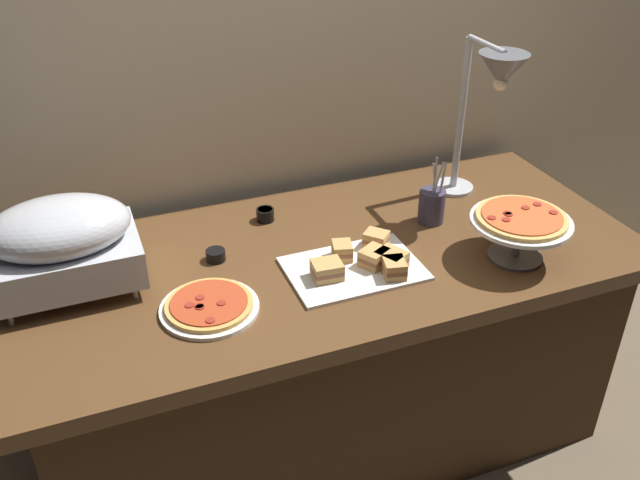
{
  "coord_description": "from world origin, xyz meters",
  "views": [
    {
      "loc": [
        -0.65,
        -1.59,
        1.86
      ],
      "look_at": [
        -0.03,
        0.0,
        0.81
      ],
      "focal_mm": 38.23,
      "sensor_mm": 36.0,
      "label": 1
    }
  ],
  "objects_px": {
    "utensil_holder": "(432,205)",
    "heat_lamp": "(493,86)",
    "pizza_plate_front": "(209,306)",
    "chafing_dish": "(62,242)",
    "pizza_plate_center": "(521,223)",
    "serving_spatula": "(542,221)",
    "sandwich_platter": "(361,263)",
    "sauce_cup_near": "(216,255)",
    "sauce_cup_far": "(265,214)"
  },
  "relations": [
    {
      "from": "chafing_dish",
      "to": "sauce_cup_near",
      "type": "relative_size",
      "value": 6.85
    },
    {
      "from": "pizza_plate_front",
      "to": "pizza_plate_center",
      "type": "bearing_deg",
      "value": -4.98
    },
    {
      "from": "chafing_dish",
      "to": "sauce_cup_far",
      "type": "xyz_separation_m",
      "value": [
        0.61,
        0.17,
        -0.13
      ]
    },
    {
      "from": "pizza_plate_center",
      "to": "sandwich_platter",
      "type": "xyz_separation_m",
      "value": [
        -0.45,
        0.11,
        -0.09
      ]
    },
    {
      "from": "heat_lamp",
      "to": "pizza_plate_front",
      "type": "relative_size",
      "value": 2.05
    },
    {
      "from": "sauce_cup_near",
      "to": "utensil_holder",
      "type": "relative_size",
      "value": 0.26
    },
    {
      "from": "pizza_plate_center",
      "to": "utensil_holder",
      "type": "bearing_deg",
      "value": 114.5
    },
    {
      "from": "heat_lamp",
      "to": "sauce_cup_near",
      "type": "height_order",
      "value": "heat_lamp"
    },
    {
      "from": "chafing_dish",
      "to": "serving_spatula",
      "type": "bearing_deg",
      "value": -6.79
    },
    {
      "from": "heat_lamp",
      "to": "sandwich_platter",
      "type": "bearing_deg",
      "value": -159.06
    },
    {
      "from": "sauce_cup_near",
      "to": "sandwich_platter",
      "type": "bearing_deg",
      "value": -28.02
    },
    {
      "from": "sandwich_platter",
      "to": "sauce_cup_near",
      "type": "height_order",
      "value": "sandwich_platter"
    },
    {
      "from": "heat_lamp",
      "to": "pizza_plate_center",
      "type": "relative_size",
      "value": 1.85
    },
    {
      "from": "chafing_dish",
      "to": "serving_spatula",
      "type": "distance_m",
      "value": 1.46
    },
    {
      "from": "pizza_plate_center",
      "to": "serving_spatula",
      "type": "distance_m",
      "value": 0.28
    },
    {
      "from": "sandwich_platter",
      "to": "sauce_cup_near",
      "type": "distance_m",
      "value": 0.43
    },
    {
      "from": "sauce_cup_near",
      "to": "chafing_dish",
      "type": "bearing_deg",
      "value": 178.98
    },
    {
      "from": "sauce_cup_near",
      "to": "pizza_plate_center",
      "type": "bearing_deg",
      "value": -20.49
    },
    {
      "from": "sauce_cup_far",
      "to": "utensil_holder",
      "type": "height_order",
      "value": "utensil_holder"
    },
    {
      "from": "pizza_plate_front",
      "to": "sauce_cup_far",
      "type": "distance_m",
      "value": 0.49
    },
    {
      "from": "chafing_dish",
      "to": "sauce_cup_near",
      "type": "bearing_deg",
      "value": -1.02
    },
    {
      "from": "chafing_dish",
      "to": "sauce_cup_far",
      "type": "relative_size",
      "value": 6.82
    },
    {
      "from": "chafing_dish",
      "to": "heat_lamp",
      "type": "relative_size",
      "value": 0.73
    },
    {
      "from": "heat_lamp",
      "to": "sauce_cup_near",
      "type": "bearing_deg",
      "value": 179.64
    },
    {
      "from": "heat_lamp",
      "to": "sauce_cup_far",
      "type": "xyz_separation_m",
      "value": [
        -0.68,
        0.18,
        -0.4
      ]
    },
    {
      "from": "heat_lamp",
      "to": "pizza_plate_front",
      "type": "distance_m",
      "value": 1.07
    },
    {
      "from": "heat_lamp",
      "to": "serving_spatula",
      "type": "relative_size",
      "value": 3.13
    },
    {
      "from": "sauce_cup_near",
      "to": "sauce_cup_far",
      "type": "xyz_separation_m",
      "value": [
        0.21,
        0.17,
        0.0
      ]
    },
    {
      "from": "pizza_plate_front",
      "to": "serving_spatula",
      "type": "xyz_separation_m",
      "value": [
        1.11,
        0.07,
        -0.01
      ]
    },
    {
      "from": "sauce_cup_far",
      "to": "utensil_holder",
      "type": "relative_size",
      "value": 0.26
    },
    {
      "from": "chafing_dish",
      "to": "pizza_plate_center",
      "type": "relative_size",
      "value": 1.34
    },
    {
      "from": "pizza_plate_center",
      "to": "serving_spatula",
      "type": "relative_size",
      "value": 1.7
    },
    {
      "from": "pizza_plate_front",
      "to": "sauce_cup_near",
      "type": "bearing_deg",
      "value": 71.93
    },
    {
      "from": "heat_lamp",
      "to": "utensil_holder",
      "type": "height_order",
      "value": "heat_lamp"
    },
    {
      "from": "pizza_plate_front",
      "to": "utensil_holder",
      "type": "xyz_separation_m",
      "value": [
        0.78,
        0.2,
        0.05
      ]
    },
    {
      "from": "pizza_plate_front",
      "to": "serving_spatula",
      "type": "height_order",
      "value": "pizza_plate_front"
    },
    {
      "from": "heat_lamp",
      "to": "sauce_cup_far",
      "type": "height_order",
      "value": "heat_lamp"
    },
    {
      "from": "chafing_dish",
      "to": "heat_lamp",
      "type": "distance_m",
      "value": 1.33
    },
    {
      "from": "sandwich_platter",
      "to": "sauce_cup_far",
      "type": "xyz_separation_m",
      "value": [
        -0.17,
        0.37,
        -0.0
      ]
    },
    {
      "from": "sandwich_platter",
      "to": "utensil_holder",
      "type": "height_order",
      "value": "utensil_holder"
    },
    {
      "from": "heat_lamp",
      "to": "sauce_cup_near",
      "type": "relative_size",
      "value": 9.43
    },
    {
      "from": "chafing_dish",
      "to": "pizza_plate_center",
      "type": "bearing_deg",
      "value": -14.4
    },
    {
      "from": "sandwich_platter",
      "to": "sauce_cup_near",
      "type": "xyz_separation_m",
      "value": [
        -0.38,
        0.2,
        -0.0
      ]
    },
    {
      "from": "pizza_plate_front",
      "to": "utensil_holder",
      "type": "distance_m",
      "value": 0.81
    },
    {
      "from": "chafing_dish",
      "to": "pizza_plate_front",
      "type": "relative_size",
      "value": 1.49
    },
    {
      "from": "sandwich_platter",
      "to": "heat_lamp",
      "type": "bearing_deg",
      "value": 20.94
    },
    {
      "from": "utensil_holder",
      "to": "heat_lamp",
      "type": "bearing_deg",
      "value": 7.31
    },
    {
      "from": "sandwich_platter",
      "to": "utensil_holder",
      "type": "relative_size",
      "value": 1.71
    },
    {
      "from": "utensil_holder",
      "to": "pizza_plate_front",
      "type": "bearing_deg",
      "value": -165.48
    },
    {
      "from": "pizza_plate_front",
      "to": "utensil_holder",
      "type": "height_order",
      "value": "utensil_holder"
    }
  ]
}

